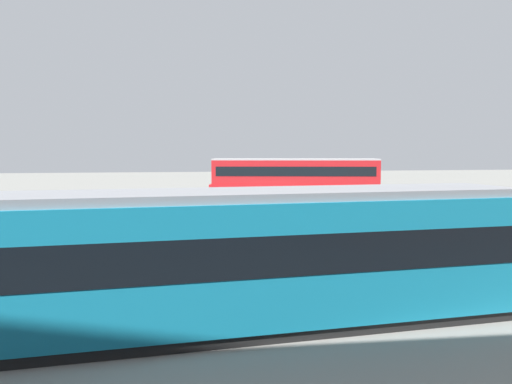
% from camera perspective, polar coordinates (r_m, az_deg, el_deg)
% --- Properties ---
extents(ground_plane, '(160.00, 160.00, 0.00)m').
position_cam_1_polar(ground_plane, '(28.83, 1.85, -3.74)').
color(ground_plane, gray).
extents(double_decker_bus, '(11.20, 4.90, 3.78)m').
position_cam_1_polar(double_decker_bus, '(32.30, 4.47, 0.60)').
color(double_decker_bus, red).
rests_on(double_decker_bus, ground).
extents(tram_yellow, '(14.62, 3.63, 3.28)m').
position_cam_1_polar(tram_yellow, '(11.81, -2.23, -7.46)').
color(tram_yellow, teal).
rests_on(tram_yellow, ground).
extents(pedestrian_near_railing, '(0.37, 0.37, 1.72)m').
position_cam_1_polar(pedestrian_near_railing, '(23.65, -2.57, -3.15)').
color(pedestrian_near_railing, '#4C3F2D').
rests_on(pedestrian_near_railing, ground).
extents(pedestrian_crossing, '(0.44, 0.44, 1.77)m').
position_cam_1_polar(pedestrian_crossing, '(21.46, 5.60, -3.87)').
color(pedestrian_crossing, black).
rests_on(pedestrian_crossing, ground).
extents(pedestrian_railing, '(7.55, 0.34, 1.08)m').
position_cam_1_polar(pedestrian_railing, '(21.84, -8.11, -4.50)').
color(pedestrian_railing, gray).
rests_on(pedestrian_railing, ground).
extents(info_sign, '(1.04, 0.21, 2.29)m').
position_cam_1_polar(info_sign, '(22.67, -16.05, -2.17)').
color(info_sign, slate).
rests_on(info_sign, ground).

